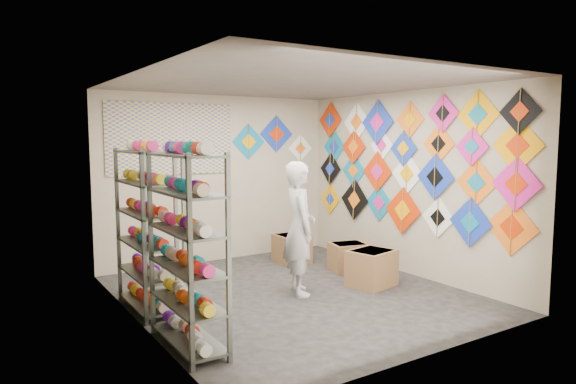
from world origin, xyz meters
TOP-DOWN VIEW (x-y plane):
  - ground at (0.00, 0.00)m, footprint 4.50×4.50m
  - room_walls at (0.00, 0.00)m, footprint 4.50×4.50m
  - shelf_rack_front at (-1.78, -0.85)m, footprint 0.40×1.10m
  - shelf_rack_back at (-1.78, 0.45)m, footprint 0.40×1.10m
  - string_spools at (-1.78, -0.20)m, footprint 0.12×2.36m
  - kite_wall_display at (1.98, -0.03)m, footprint 0.06×4.29m
  - back_wall_kites at (1.02, 2.24)m, footprint 1.60×0.02m
  - poster at (-0.80, 2.23)m, footprint 2.00×0.01m
  - shopkeeper at (0.08, -0.01)m, footprint 0.89×0.81m
  - carton_a at (1.10, -0.26)m, footprint 0.69×0.61m
  - carton_b at (1.33, 0.53)m, footprint 0.61×0.54m
  - carton_c at (0.90, 1.43)m, footprint 0.47×0.52m

SIDE VIEW (x-z plane):
  - ground at x=0.00m, z-range 0.00..0.00m
  - carton_b at x=1.33m, z-range 0.00..0.43m
  - carton_c at x=0.90m, z-range 0.00..0.45m
  - carton_a at x=1.10m, z-range 0.00..0.49m
  - shopkeeper at x=0.08m, z-range 0.00..1.72m
  - shelf_rack_front at x=-1.78m, z-range 0.00..1.90m
  - shelf_rack_back at x=-1.78m, z-range 0.00..1.90m
  - string_spools at x=-1.78m, z-range 0.99..1.11m
  - kite_wall_display at x=1.98m, z-range 0.59..2.65m
  - room_walls at x=0.00m, z-range -0.61..3.89m
  - back_wall_kites at x=1.02m, z-range 1.56..2.39m
  - poster at x=-0.80m, z-range 1.45..2.55m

